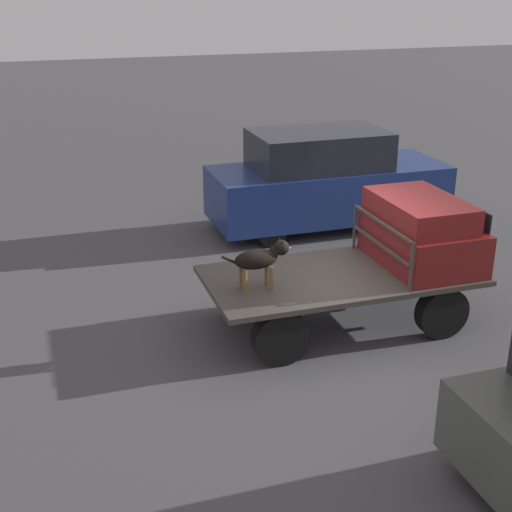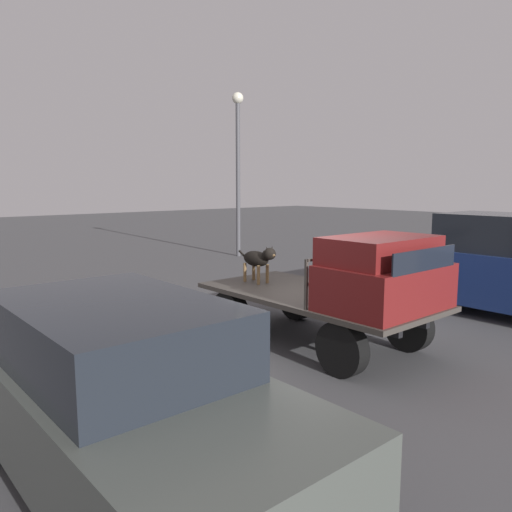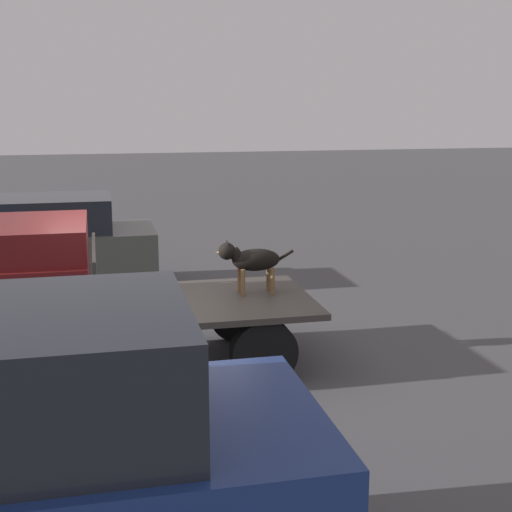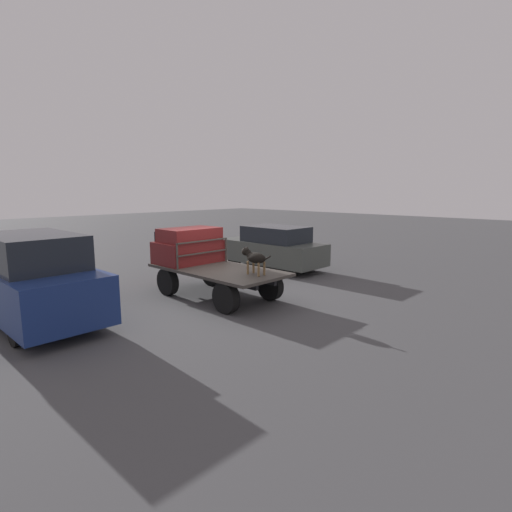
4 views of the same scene
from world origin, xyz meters
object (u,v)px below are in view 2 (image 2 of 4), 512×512
object	(u,v)px
parked_sedan	(124,397)
light_pole_near	(238,153)
dog	(259,259)
flatbed_truck	(315,307)

from	to	relation	value
parked_sedan	light_pole_near	bearing A→B (deg)	138.65
dog	light_pole_near	bearing A→B (deg)	132.40
flatbed_truck	dog	distance (m)	1.51
light_pole_near	flatbed_truck	bearing A→B (deg)	-31.61
flatbed_truck	dog	size ratio (longest dim) A/B	3.93
light_pole_near	parked_sedan	bearing A→B (deg)	-42.65
flatbed_truck	parked_sedan	xyz separation A→B (m)	(1.71, -4.37, 0.21)
flatbed_truck	light_pole_near	world-z (taller)	light_pole_near
flatbed_truck	parked_sedan	distance (m)	4.70
dog	light_pole_near	distance (m)	10.03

